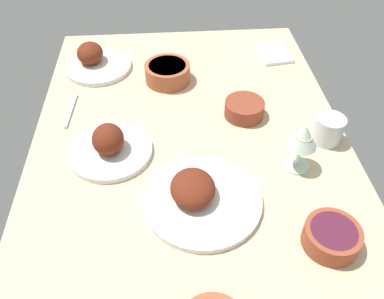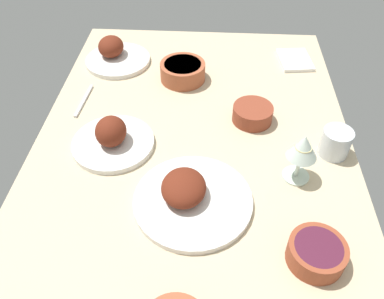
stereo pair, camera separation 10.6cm
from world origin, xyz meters
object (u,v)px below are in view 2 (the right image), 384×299
(wine_glass, at_px, (303,149))
(water_tumbler, at_px, (335,143))
(plate_far_side, at_px, (190,196))
(bowl_potatoes, at_px, (253,113))
(folded_napkin, at_px, (295,60))
(bowl_cream, at_px, (183,71))
(plate_center_main, at_px, (112,138))
(fork_loose, at_px, (84,101))
(plate_near_viewer, at_px, (115,54))
(bowl_onions, at_px, (317,253))

(wine_glass, bearing_deg, water_tumbler, 129.86)
(plate_far_side, relative_size, bowl_potatoes, 2.44)
(folded_napkin, bearing_deg, water_tumbler, 5.33)
(bowl_cream, bearing_deg, plate_far_side, 6.30)
(plate_center_main, xyz_separation_m, bowl_potatoes, (-0.14, 0.39, -0.00))
(plate_center_main, relative_size, fork_loose, 1.40)
(plate_center_main, distance_m, plate_near_viewer, 0.45)
(bowl_onions, distance_m, water_tumbler, 0.35)
(bowl_cream, relative_size, wine_glass, 1.08)
(wine_glass, height_order, fork_loose, wine_glass)
(plate_near_viewer, distance_m, bowl_onions, 0.97)
(bowl_onions, xyz_separation_m, water_tumbler, (-0.33, 0.10, 0.01))
(water_tumbler, xyz_separation_m, fork_loose, (-0.19, -0.74, -0.04))
(water_tumbler, bearing_deg, bowl_potatoes, -120.92)
(wine_glass, distance_m, water_tumbler, 0.16)
(bowl_onions, xyz_separation_m, bowl_cream, (-0.67, -0.34, 0.00))
(bowl_potatoes, height_order, fork_loose, bowl_potatoes)
(plate_far_side, xyz_separation_m, water_tumbler, (-0.19, 0.38, 0.02))
(plate_far_side, distance_m, folded_napkin, 0.74)
(bowl_potatoes, xyz_separation_m, bowl_onions, (0.46, 0.11, 0.00))
(plate_near_viewer, height_order, folded_napkin, plate_near_viewer)
(fork_loose, bearing_deg, plate_far_side, -132.60)
(plate_near_viewer, relative_size, wine_glass, 1.64)
(bowl_cream, bearing_deg, wine_glass, 37.58)
(plate_center_main, xyz_separation_m, plate_far_side, (0.19, 0.23, -0.01))
(plate_center_main, bearing_deg, bowl_onions, 57.15)
(plate_near_viewer, bearing_deg, bowl_cream, 67.97)
(plate_center_main, height_order, fork_loose, plate_center_main)
(plate_center_main, distance_m, bowl_onions, 0.60)
(plate_near_viewer, relative_size, water_tumbler, 2.87)
(bowl_potatoes, height_order, wine_glass, wine_glass)
(plate_center_main, relative_size, bowl_potatoes, 1.93)
(plate_center_main, height_order, bowl_cream, plate_center_main)
(bowl_potatoes, distance_m, water_tumbler, 0.25)
(bowl_potatoes, bearing_deg, plate_near_viewer, -122.70)
(plate_near_viewer, relative_size, plate_far_side, 0.79)
(plate_center_main, xyz_separation_m, water_tumbler, (-0.01, 0.61, 0.01))
(bowl_onions, bearing_deg, bowl_cream, -153.17)
(plate_near_viewer, xyz_separation_m, bowl_cream, (0.10, 0.25, 0.01))
(plate_far_side, relative_size, bowl_onions, 2.34)
(bowl_cream, height_order, water_tumbler, water_tumbler)
(folded_napkin, bearing_deg, bowl_cream, -70.89)
(bowl_potatoes, xyz_separation_m, bowl_cream, (-0.20, -0.22, 0.01))
(wine_glass, xyz_separation_m, folded_napkin, (-0.56, 0.07, -0.09))
(bowl_cream, height_order, fork_loose, bowl_cream)
(water_tumbler, bearing_deg, wine_glass, -50.14)
(bowl_potatoes, relative_size, bowl_onions, 0.96)
(plate_center_main, distance_m, water_tumbler, 0.61)
(bowl_cream, xyz_separation_m, folded_napkin, (-0.14, 0.40, -0.03))
(plate_near_viewer, xyz_separation_m, folded_napkin, (-0.03, 0.65, -0.02))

